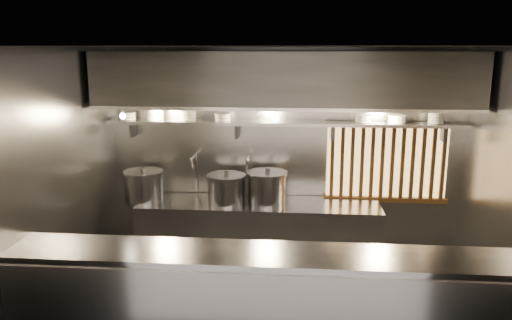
# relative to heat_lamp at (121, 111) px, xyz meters

# --- Properties ---
(floor) EXTENTS (4.50, 4.50, 0.00)m
(floor) POSITION_rel_heat_lamp_xyz_m (1.90, -0.85, -2.07)
(floor) COLOR black
(floor) RESTS_ON ground
(ceiling) EXTENTS (4.50, 4.50, 0.00)m
(ceiling) POSITION_rel_heat_lamp_xyz_m (1.90, -0.85, 0.73)
(ceiling) COLOR black
(ceiling) RESTS_ON wall_back
(wall_back) EXTENTS (4.50, 0.00, 4.50)m
(wall_back) POSITION_rel_heat_lamp_xyz_m (1.90, 0.65, -0.67)
(wall_back) COLOR gray
(wall_back) RESTS_ON floor
(wall_left) EXTENTS (0.00, 3.00, 3.00)m
(wall_left) POSITION_rel_heat_lamp_xyz_m (-0.35, -0.85, -0.67)
(wall_left) COLOR gray
(wall_left) RESTS_ON floor
(serving_counter) EXTENTS (4.50, 0.56, 1.13)m
(serving_counter) POSITION_rel_heat_lamp_xyz_m (1.90, -1.81, -1.50)
(serving_counter) COLOR #9C9CA2
(serving_counter) RESTS_ON floor
(cooking_bench) EXTENTS (3.00, 0.70, 0.90)m
(cooking_bench) POSITION_rel_heat_lamp_xyz_m (1.60, 0.28, -1.62)
(cooking_bench) COLOR #9C9CA2
(cooking_bench) RESTS_ON floor
(bowl_shelf) EXTENTS (4.40, 0.34, 0.04)m
(bowl_shelf) POSITION_rel_heat_lamp_xyz_m (1.90, 0.47, -0.19)
(bowl_shelf) COLOR #9C9CA2
(bowl_shelf) RESTS_ON wall_back
(exhaust_hood) EXTENTS (4.40, 0.81, 0.65)m
(exhaust_hood) POSITION_rel_heat_lamp_xyz_m (1.90, 0.25, 0.36)
(exhaust_hood) COLOR #2D2D30
(exhaust_hood) RESTS_ON ceiling
(wood_screen) EXTENTS (1.56, 0.09, 1.04)m
(wood_screen) POSITION_rel_heat_lamp_xyz_m (3.20, 0.60, -0.69)
(wood_screen) COLOR #F3BC6D
(wood_screen) RESTS_ON wall_back
(faucet_left) EXTENTS (0.04, 0.30, 0.50)m
(faucet_left) POSITION_rel_heat_lamp_xyz_m (0.75, 0.52, -0.76)
(faucet_left) COLOR silver
(faucet_left) RESTS_ON wall_back
(faucet_right) EXTENTS (0.04, 0.30, 0.50)m
(faucet_right) POSITION_rel_heat_lamp_xyz_m (1.45, 0.52, -0.76)
(faucet_right) COLOR silver
(faucet_right) RESTS_ON wall_back
(heat_lamp) EXTENTS (0.25, 0.35, 0.20)m
(heat_lamp) POSITION_rel_heat_lamp_xyz_m (0.00, 0.00, 0.00)
(heat_lamp) COLOR #9C9CA2
(heat_lamp) RESTS_ON exhaust_hood
(pendant_bulb) EXTENTS (0.09, 0.09, 0.19)m
(pendant_bulb) POSITION_rel_heat_lamp_xyz_m (1.80, 0.35, -0.11)
(pendant_bulb) COLOR #2D2D30
(pendant_bulb) RESTS_ON exhaust_hood
(stock_pot_left) EXTENTS (0.53, 0.53, 0.42)m
(stock_pot_left) POSITION_rel_heat_lamp_xyz_m (0.15, 0.25, -0.97)
(stock_pot_left) COLOR #9C9CA2
(stock_pot_left) RESTS_ON cooking_bench
(stock_pot_mid) EXTENTS (0.62, 0.62, 0.44)m
(stock_pot_mid) POSITION_rel_heat_lamp_xyz_m (1.71, 0.26, -0.96)
(stock_pot_mid) COLOR #9C9CA2
(stock_pot_mid) RESTS_ON cooking_bench
(stock_pot_right) EXTENTS (0.65, 0.65, 0.40)m
(stock_pot_right) POSITION_rel_heat_lamp_xyz_m (1.20, 0.23, -0.98)
(stock_pot_right) COLOR #9C9CA2
(stock_pot_right) RESTS_ON cooking_bench
(bowl_stack_0) EXTENTS (0.21, 0.21, 0.09)m
(bowl_stack_0) POSITION_rel_heat_lamp_xyz_m (-0.08, 0.47, -0.12)
(bowl_stack_0) COLOR white
(bowl_stack_0) RESTS_ON bowl_shelf
(bowl_stack_1) EXTENTS (0.23, 0.23, 0.17)m
(bowl_stack_1) POSITION_rel_heat_lamp_xyz_m (0.27, 0.47, -0.08)
(bowl_stack_1) COLOR white
(bowl_stack_1) RESTS_ON bowl_shelf
(bowl_stack_2) EXTENTS (0.23, 0.23, 0.13)m
(bowl_stack_2) POSITION_rel_heat_lamp_xyz_m (0.69, 0.47, -0.10)
(bowl_stack_2) COLOR white
(bowl_stack_2) RESTS_ON bowl_shelf
(bowl_stack_3) EXTENTS (0.21, 0.21, 0.09)m
(bowl_stack_3) POSITION_rel_heat_lamp_xyz_m (1.13, 0.47, -0.12)
(bowl_stack_3) COLOR white
(bowl_stack_3) RESTS_ON bowl_shelf
(bowl_stack_4) EXTENTS (0.21, 0.21, 0.09)m
(bowl_stack_4) POSITION_rel_heat_lamp_xyz_m (2.86, 0.47, -0.12)
(bowl_stack_4) COLOR white
(bowl_stack_4) RESTS_ON bowl_shelf
(bowl_stack_5) EXTENTS (0.23, 0.23, 0.09)m
(bowl_stack_5) POSITION_rel_heat_lamp_xyz_m (3.26, 0.47, -0.12)
(bowl_stack_5) COLOR white
(bowl_stack_5) RESTS_ON bowl_shelf
(bowl_stack_6) EXTENTS (0.20, 0.20, 0.17)m
(bowl_stack_6) POSITION_rel_heat_lamp_xyz_m (3.72, 0.47, -0.08)
(bowl_stack_6) COLOR white
(bowl_stack_6) RESTS_ON bowl_shelf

